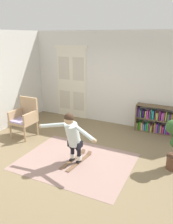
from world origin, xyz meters
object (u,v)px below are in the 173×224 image
at_px(skis_pair, 77,160).
at_px(person_skier, 72,134).
at_px(wicker_chair, 25,116).
at_px(bookshelf, 160,122).

bearing_deg(skis_pair, person_skier, -96.60).
distance_m(wicker_chair, person_skier, 2.11).
bearing_deg(wicker_chair, bookshelf, 28.96).
height_order(skis_pair, person_skier, person_skier).
xyz_separation_m(bookshelf, person_skier, (-1.45, -2.64, 0.39)).
relative_size(skis_pair, person_skier, 0.65).
relative_size(bookshelf, skis_pair, 1.52).
bearing_deg(wicker_chair, skis_pair, -17.09).
xyz_separation_m(wicker_chair, person_skier, (1.96, -0.76, 0.15)).
height_order(wicker_chair, person_skier, person_skier).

